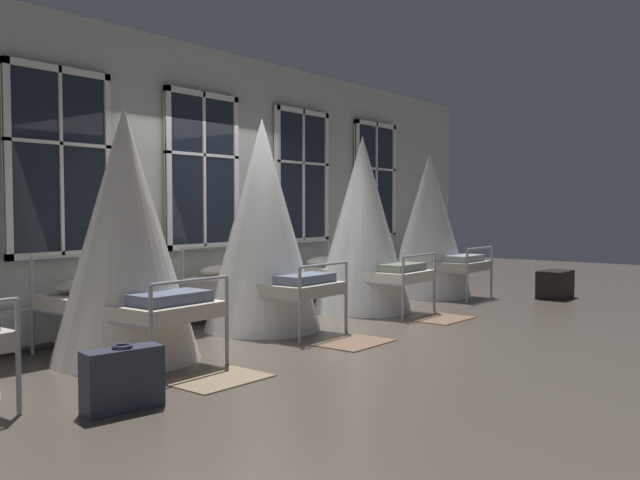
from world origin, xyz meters
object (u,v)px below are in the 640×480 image
cot_second (125,238)px  travel_trunk (555,284)px  cot_third (262,228)px  cot_fifth (429,227)px  suitcase_dark (123,379)px  cot_fourth (362,226)px

cot_second → travel_trunk: cot_second is taller
cot_third → cot_fifth: 3.94m
travel_trunk → suitcase_dark: bearing=177.5°
cot_second → suitcase_dark: size_ratio=4.03×
cot_fourth → cot_fifth: 2.01m
suitcase_dark → cot_third: bearing=36.0°
cot_fifth → travel_trunk: cot_fifth is taller
cot_second → travel_trunk: 7.11m
cot_second → suitcase_dark: cot_second is taller
cot_fifth → travel_trunk: size_ratio=3.60×
cot_third → cot_second: bearing=91.6°
cot_fourth → cot_second: bearing=88.8°
cot_third → cot_fifth: size_ratio=1.07×
cot_second → cot_fifth: bearing=-89.8°
cot_fifth → suitcase_dark: bearing=102.0°
cot_fourth → suitcase_dark: size_ratio=4.12×
cot_third → cot_fourth: 1.93m
suitcase_dark → travel_trunk: size_ratio=0.92×
suitcase_dark → travel_trunk: suitcase_dark is taller
cot_second → cot_fourth: cot_fourth is taller
cot_second → cot_third: bearing=-87.7°
cot_fifth → suitcase_dark: cot_fifth is taller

